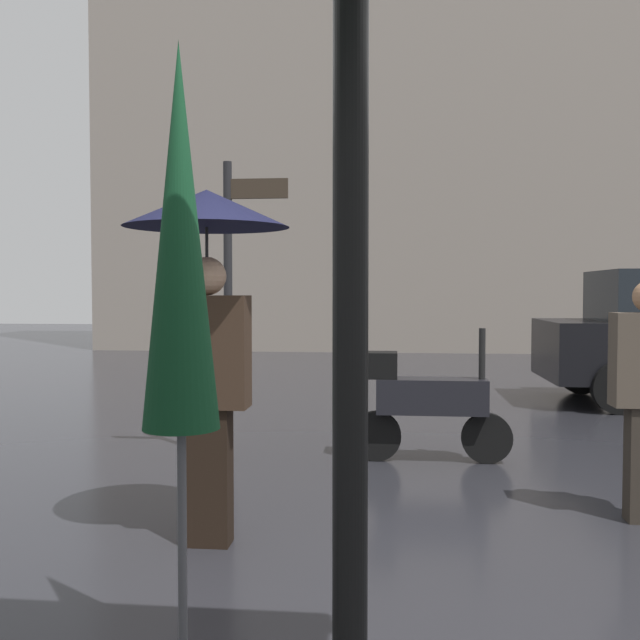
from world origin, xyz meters
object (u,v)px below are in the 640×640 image
object	(u,v)px
pedestrian_with_umbrella	(207,273)
street_signpost	(229,279)
folded_patio_umbrella_near	(180,264)
parked_scooter	(426,401)

from	to	relation	value
pedestrian_with_umbrella	street_signpost	distance (m)	2.21
folded_patio_umbrella_near	street_signpost	xyz separation A→B (m)	(-0.69, 3.78, 0.01)
pedestrian_with_umbrella	parked_scooter	distance (m)	2.93
pedestrian_with_umbrella	parked_scooter	xyz separation A→B (m)	(1.45, 2.29, -1.12)
pedestrian_with_umbrella	street_signpost	xyz separation A→B (m)	(-0.37, 2.18, -0.00)
folded_patio_umbrella_near	street_signpost	size ratio (longest dim) A/B	0.92
folded_patio_umbrella_near	pedestrian_with_umbrella	size ratio (longest dim) A/B	1.15
parked_scooter	folded_patio_umbrella_near	bearing A→B (deg)	-101.74
folded_patio_umbrella_near	parked_scooter	world-z (taller)	folded_patio_umbrella_near
folded_patio_umbrella_near	parked_scooter	size ratio (longest dim) A/B	1.72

